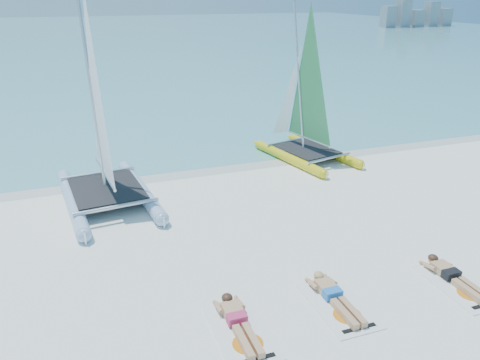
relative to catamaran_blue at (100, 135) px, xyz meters
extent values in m
plane|color=white|center=(4.12, -3.89, -2.03)|extent=(140.00, 140.00, 0.00)
cube|color=#78BCC8|center=(4.12, 59.11, -2.03)|extent=(140.00, 115.00, 0.01)
cube|color=beige|center=(4.12, 1.61, -2.03)|extent=(140.00, 1.40, 0.01)
cube|color=gray|center=(52.12, 58.11, -0.28)|extent=(2.00, 2.00, 3.50)
cube|color=gray|center=(55.12, 58.11, 0.47)|extent=(2.00, 2.00, 5.00)
cube|color=gray|center=(58.12, 58.11, -0.63)|extent=(2.00, 2.00, 2.80)
cube|color=gray|center=(61.12, 58.11, 0.07)|extent=(2.00, 2.00, 4.20)
cube|color=gray|center=(64.12, 58.11, -0.53)|extent=(2.00, 2.00, 3.00)
cylinder|color=silver|center=(-0.98, -0.21, -1.84)|extent=(0.86, 4.50, 0.40)
cone|color=silver|center=(-1.24, 2.25, -1.84)|extent=(0.43, 0.61, 0.38)
cylinder|color=silver|center=(1.01, 0.00, -1.84)|extent=(0.86, 4.50, 0.40)
cone|color=silver|center=(0.75, 2.46, -1.84)|extent=(0.43, 0.61, 0.38)
cube|color=black|center=(0.01, -0.10, -1.61)|extent=(2.17, 2.65, 0.03)
cylinder|color=silver|center=(-0.07, 0.69, 1.47)|extent=(0.22, 1.18, 6.17)
cylinder|color=yellow|center=(6.54, 1.20, -1.87)|extent=(1.15, 3.79, 0.34)
cone|color=yellow|center=(6.09, 3.25, -1.87)|extent=(0.42, 0.55, 0.32)
cylinder|color=yellow|center=(8.20, 1.56, -1.87)|extent=(1.15, 3.79, 0.34)
cone|color=yellow|center=(7.75, 3.61, -1.87)|extent=(0.42, 0.55, 0.32)
cube|color=black|center=(7.37, 1.38, -1.67)|extent=(2.05, 2.40, 0.03)
cylinder|color=silver|center=(7.23, 2.05, 0.95)|extent=(0.29, 1.00, 5.25)
cube|color=white|center=(1.79, -6.87, -2.02)|extent=(1.00, 1.85, 0.02)
cube|color=tan|center=(1.79, -6.44, -1.91)|extent=(0.36, 0.55, 0.17)
cube|color=#CE305F|center=(1.79, -6.64, -1.91)|extent=(0.37, 0.22, 0.17)
cube|color=tan|center=(1.79, -7.24, -1.95)|extent=(0.31, 0.85, 0.13)
sphere|color=tan|center=(1.79, -6.07, -1.87)|extent=(0.21, 0.21, 0.21)
ellipsoid|color=#3B2215|center=(1.79, -6.06, -1.83)|extent=(0.22, 0.24, 0.15)
cube|color=white|center=(3.88, -6.78, -2.02)|extent=(1.00, 1.85, 0.02)
cube|color=tan|center=(3.88, -6.35, -1.91)|extent=(0.36, 0.55, 0.17)
cube|color=blue|center=(3.88, -6.55, -1.91)|extent=(0.37, 0.22, 0.17)
cube|color=tan|center=(3.88, -7.15, -1.95)|extent=(0.31, 0.85, 0.13)
sphere|color=tan|center=(3.88, -5.98, -1.87)|extent=(0.21, 0.21, 0.21)
ellipsoid|color=tan|center=(3.88, -5.97, -1.83)|extent=(0.22, 0.24, 0.15)
cube|color=white|center=(6.66, -7.03, -2.02)|extent=(1.00, 1.85, 0.02)
cube|color=tan|center=(6.66, -6.60, -1.91)|extent=(0.36, 0.55, 0.17)
cube|color=black|center=(6.66, -6.80, -1.91)|extent=(0.37, 0.22, 0.17)
cube|color=tan|center=(6.66, -7.40, -1.95)|extent=(0.31, 0.85, 0.13)
sphere|color=tan|center=(6.66, -6.23, -1.87)|extent=(0.21, 0.21, 0.21)
ellipsoid|color=#3B2215|center=(6.66, -6.22, -1.83)|extent=(0.22, 0.24, 0.15)
camera|label=1|loc=(-0.55, -13.37, 3.77)|focal=35.00mm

